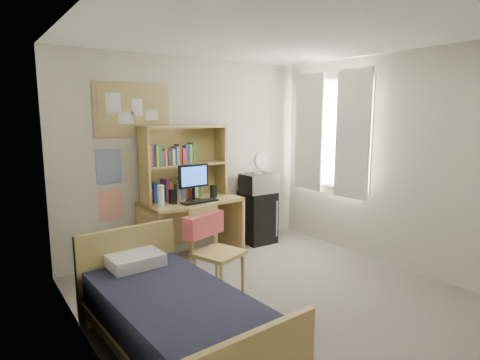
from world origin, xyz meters
TOP-DOWN VIEW (x-y plane):
  - floor at (0.00, 0.00)m, footprint 3.60×4.20m
  - ceiling at (0.00, 0.00)m, footprint 3.60×4.20m
  - wall_back at (0.00, 2.10)m, footprint 3.60×0.04m
  - wall_left at (-1.80, 0.00)m, footprint 0.04×4.20m
  - wall_right at (1.80, 0.00)m, footprint 0.04×4.20m
  - window_unit at (1.75, 1.20)m, footprint 0.10×1.40m
  - curtain_left at (1.72, 0.80)m, footprint 0.04×0.55m
  - curtain_right at (1.72, 1.60)m, footprint 0.04×0.55m
  - bulletin_board at (-0.78, 2.08)m, footprint 0.94×0.03m
  - poster_wave at (-1.10, 2.09)m, footprint 0.30×0.01m
  - poster_japan at (-1.10, 2.09)m, footprint 0.28×0.01m
  - desk at (-0.17, 1.77)m, footprint 1.29×0.70m
  - desk_chair at (-0.47, 0.63)m, footprint 0.60×0.60m
  - mini_fridge at (0.95, 1.84)m, footprint 0.45×0.45m
  - bed at (-1.28, -0.08)m, footprint 1.01×1.88m
  - hutch at (-0.18, 1.92)m, footprint 1.16×0.36m
  - monitor at (-0.16, 1.71)m, footprint 0.42×0.06m
  - keyboard at (-0.16, 1.57)m, footprint 0.48×0.18m
  - speaker_left at (-0.46, 1.69)m, footprint 0.08×0.08m
  - speaker_right at (0.13, 1.72)m, footprint 0.07×0.07m
  - water_bottle at (-0.64, 1.64)m, footprint 0.08×0.08m
  - hoodie at (-0.53, 0.82)m, footprint 0.51×0.30m
  - microwave at (0.95, 1.82)m, footprint 0.48×0.37m
  - desk_fan at (0.95, 1.82)m, footprint 0.23×0.23m
  - pillow at (-1.32, 0.67)m, footprint 0.48×0.35m

SIDE VIEW (x-z plane):
  - floor at x=0.00m, z-range -0.02..0.00m
  - bed at x=-1.28m, z-range 0.00..0.50m
  - mini_fridge at x=0.95m, z-range 0.00..0.75m
  - desk at x=-0.17m, z-range 0.00..0.79m
  - desk_chair at x=-0.47m, z-range 0.00..0.95m
  - pillow at x=-1.32m, z-range 0.50..0.62m
  - hoodie at x=-0.53m, z-range 0.62..0.85m
  - poster_japan at x=-1.10m, z-range 0.60..0.96m
  - keyboard at x=-0.16m, z-range 0.79..0.81m
  - speaker_right at x=0.13m, z-range 0.79..0.95m
  - speaker_left at x=-0.46m, z-range 0.79..0.96m
  - microwave at x=0.95m, z-range 0.75..1.02m
  - water_bottle at x=-0.64m, z-range 0.79..1.04m
  - monitor at x=-0.16m, z-range 0.79..1.23m
  - desk_fan at x=0.95m, z-range 1.02..1.30m
  - poster_wave at x=-1.10m, z-range 1.04..1.46m
  - hutch at x=-0.18m, z-range 0.79..1.73m
  - wall_back at x=0.00m, z-range 0.00..2.60m
  - wall_left at x=-1.80m, z-range 0.00..2.60m
  - wall_right at x=1.80m, z-range 0.00..2.60m
  - window_unit at x=1.75m, z-range 0.75..2.45m
  - curtain_left at x=1.72m, z-range 0.75..2.45m
  - curtain_right at x=1.72m, z-range 0.75..2.45m
  - bulletin_board at x=-0.78m, z-range 1.60..2.24m
  - ceiling at x=0.00m, z-range 2.59..2.61m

